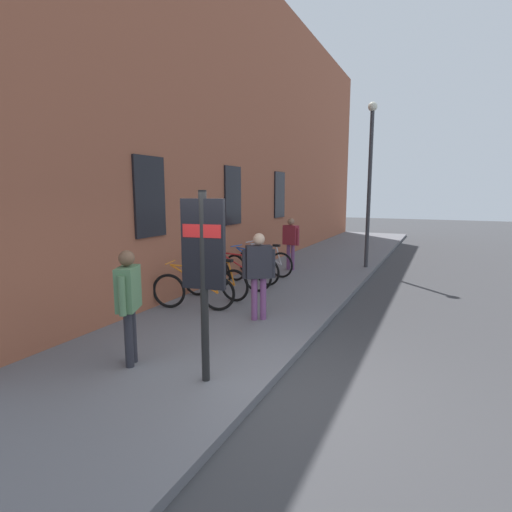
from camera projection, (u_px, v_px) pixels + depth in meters
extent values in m
plane|color=#38383A|center=(400.00, 293.00, 10.11)|extent=(60.00, 60.00, 0.00)
cube|color=slate|center=(317.00, 268.00, 13.04)|extent=(24.00, 3.50, 0.12)
cube|color=#9E563D|center=(271.00, 136.00, 14.10)|extent=(22.00, 0.60, 8.90)
cube|color=black|center=(150.00, 197.00, 8.02)|extent=(0.90, 0.06, 1.60)
cube|color=black|center=(233.00, 196.00, 11.16)|extent=(0.90, 0.06, 1.60)
cube|color=black|center=(279.00, 195.00, 14.29)|extent=(0.90, 0.06, 1.60)
torus|color=black|center=(169.00, 291.00, 8.31)|extent=(0.23, 0.71, 0.72)
torus|color=black|center=(218.00, 293.00, 8.11)|extent=(0.23, 0.71, 0.72)
cylinder|color=orange|center=(194.00, 279.00, 8.16)|extent=(0.28, 1.00, 0.58)
cylinder|color=orange|center=(190.00, 267.00, 8.14)|extent=(0.24, 0.84, 0.09)
cylinder|color=orange|center=(214.00, 281.00, 8.09)|extent=(0.08, 0.19, 0.51)
cube|color=black|center=(210.00, 267.00, 8.05)|extent=(0.14, 0.22, 0.06)
cylinder|color=orange|center=(170.00, 262.00, 8.21)|extent=(0.47, 0.14, 0.02)
torus|color=black|center=(196.00, 280.00, 9.31)|extent=(0.12, 0.72, 0.72)
torus|color=black|center=(234.00, 285.00, 8.80)|extent=(0.12, 0.72, 0.72)
cylinder|color=orange|center=(216.00, 271.00, 9.00)|extent=(0.12, 1.02, 0.58)
cylinder|color=orange|center=(213.00, 260.00, 8.99)|extent=(0.10, 0.85, 0.09)
cylinder|color=orange|center=(232.00, 274.00, 8.79)|extent=(0.05, 0.19, 0.51)
cube|color=black|center=(228.00, 260.00, 8.79)|extent=(0.12, 0.21, 0.06)
cylinder|color=orange|center=(197.00, 255.00, 9.19)|extent=(0.48, 0.06, 0.02)
torus|color=black|center=(218.00, 274.00, 9.99)|extent=(0.13, 0.72, 0.72)
torus|color=black|center=(258.00, 277.00, 9.65)|extent=(0.13, 0.72, 0.72)
cylinder|color=#B21E1E|center=(238.00, 265.00, 9.77)|extent=(0.14, 1.02, 0.58)
cylinder|color=#B21E1E|center=(235.00, 254.00, 9.76)|extent=(0.12, 0.85, 0.09)
cylinder|color=#B21E1E|center=(255.00, 267.00, 9.64)|extent=(0.05, 0.19, 0.51)
cube|color=black|center=(252.00, 255.00, 9.62)|extent=(0.12, 0.21, 0.06)
cylinder|color=#B21E1E|center=(219.00, 250.00, 9.88)|extent=(0.48, 0.07, 0.02)
torus|color=black|center=(235.00, 268.00, 10.88)|extent=(0.19, 0.72, 0.72)
torus|color=black|center=(268.00, 272.00, 10.29)|extent=(0.19, 0.72, 0.72)
cylinder|color=#1E4CA5|center=(252.00, 259.00, 10.53)|extent=(0.21, 1.01, 0.58)
cylinder|color=#1E4CA5|center=(249.00, 250.00, 10.53)|extent=(0.19, 0.85, 0.09)
cylinder|color=#1E4CA5|center=(265.00, 262.00, 10.29)|extent=(0.07, 0.19, 0.51)
cube|color=black|center=(263.00, 251.00, 10.29)|extent=(0.13, 0.21, 0.06)
cylinder|color=#1E4CA5|center=(236.00, 246.00, 10.76)|extent=(0.48, 0.11, 0.02)
torus|color=black|center=(249.00, 262.00, 11.77)|extent=(0.11, 0.72, 0.72)
torus|color=black|center=(281.00, 265.00, 11.27)|extent=(0.11, 0.72, 0.72)
cylinder|color=silver|center=(265.00, 254.00, 11.46)|extent=(0.11, 1.02, 0.58)
cylinder|color=silver|center=(263.00, 245.00, 11.46)|extent=(0.10, 0.85, 0.09)
cylinder|color=silver|center=(279.00, 256.00, 11.26)|extent=(0.05, 0.19, 0.51)
cube|color=black|center=(276.00, 245.00, 11.25)|extent=(0.11, 0.21, 0.06)
cylinder|color=silver|center=(250.00, 242.00, 11.65)|extent=(0.48, 0.06, 0.02)
cylinder|color=black|center=(204.00, 289.00, 4.96)|extent=(0.10, 0.10, 2.40)
cube|color=black|center=(203.00, 244.00, 4.88)|extent=(0.16, 0.56, 1.10)
cube|color=red|center=(203.00, 231.00, 4.85)|extent=(0.16, 0.50, 0.16)
cylinder|color=#723F72|center=(293.00, 257.00, 12.36)|extent=(0.11, 0.11, 0.78)
cylinder|color=#723F72|center=(288.00, 257.00, 12.46)|extent=(0.11, 0.11, 0.78)
cube|color=maroon|center=(291.00, 235.00, 12.31)|extent=(0.33, 0.50, 0.59)
sphere|color=#8C664C|center=(291.00, 222.00, 12.24)|extent=(0.21, 0.21, 0.21)
cylinder|color=maroon|center=(298.00, 237.00, 12.15)|extent=(0.09, 0.09, 0.52)
cylinder|color=maroon|center=(284.00, 236.00, 12.47)|extent=(0.09, 0.09, 0.52)
cylinder|color=#26262D|center=(129.00, 339.00, 5.48)|extent=(0.12, 0.12, 0.79)
cylinder|color=#26262D|center=(132.00, 335.00, 5.64)|extent=(0.12, 0.12, 0.79)
cube|color=#4C724C|center=(128.00, 288.00, 5.45)|extent=(0.52, 0.40, 0.59)
sphere|color=brown|center=(127.00, 258.00, 5.39)|extent=(0.21, 0.21, 0.21)
cylinder|color=#4C724C|center=(122.00, 296.00, 5.20)|extent=(0.09, 0.09, 0.53)
cylinder|color=#4C724C|center=(134.00, 287.00, 5.72)|extent=(0.09, 0.09, 0.53)
cylinder|color=#723F72|center=(254.00, 299.00, 7.52)|extent=(0.12, 0.12, 0.80)
cylinder|color=#723F72|center=(263.00, 299.00, 7.55)|extent=(0.12, 0.12, 0.80)
cube|color=#26262D|center=(259.00, 262.00, 7.43)|extent=(0.46, 0.52, 0.60)
sphere|color=#D8AD8C|center=(259.00, 239.00, 7.36)|extent=(0.22, 0.22, 0.22)
cylinder|color=#26262D|center=(245.00, 264.00, 7.39)|extent=(0.09, 0.09, 0.54)
cylinder|color=#26262D|center=(273.00, 263.00, 7.47)|extent=(0.09, 0.09, 0.54)
cylinder|color=#333338|center=(369.00, 191.00, 12.55)|extent=(0.12, 0.12, 4.81)
sphere|color=silver|center=(373.00, 107.00, 12.15)|extent=(0.28, 0.28, 0.28)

